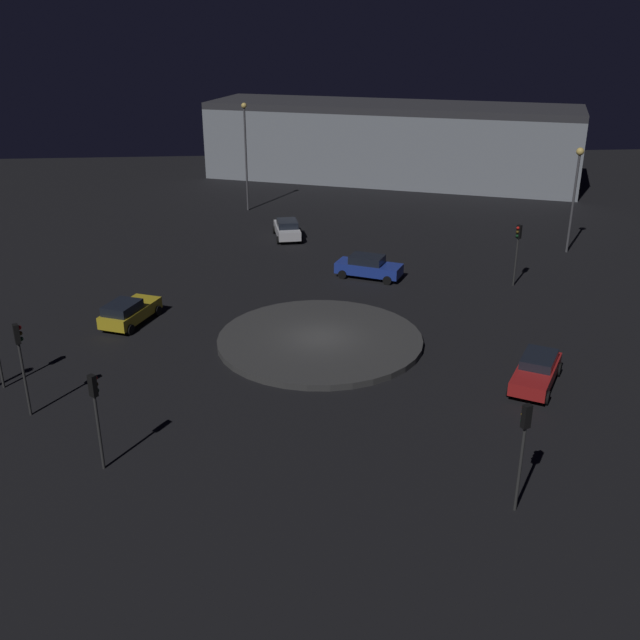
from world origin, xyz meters
The scene contains 13 objects.
ground_plane centered at (0.00, 0.00, 0.00)m, with size 118.55×118.55×0.00m, color black.
roundabout_island centered at (0.00, 0.00, 0.17)m, with size 11.42×11.42×0.35m, color #383838.
car_yellow centered at (10.99, -3.61, 0.79)m, with size 3.31×4.57×1.53m.
car_blue centered at (-4.26, -10.56, 0.80)m, with size 4.81×3.61×1.58m.
car_red centered at (-10.17, 5.85, 0.77)m, with size 3.82×4.77×1.44m.
car_white centered at (0.93, -20.67, 0.79)m, with size 2.27×4.40×1.55m.
traffic_light_southwest centered at (-13.78, -8.10, 3.00)m, with size 0.40×0.37×4.21m.
traffic_light_north centered at (-5.91, 15.33, 3.13)m, with size 0.36×0.39×4.42m.
traffic_light_northeast centered at (13.82, 6.74, 3.19)m, with size 0.39×0.37×4.50m.
traffic_light_northeast_near centered at (9.70, 11.34, 2.99)m, with size 0.38×0.39×4.21m.
streetlamp_southwest centered at (-20.37, -15.11, 5.47)m, with size 0.57×0.57×7.96m.
streetlamp_south centered at (4.19, -30.29, 6.09)m, with size 0.51×0.51×9.71m.
store_building centered at (-11.31, -42.63, 4.09)m, with size 40.58×24.00×8.17m.
Camera 1 is at (3.11, 36.58, 16.85)m, focal length 40.67 mm.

